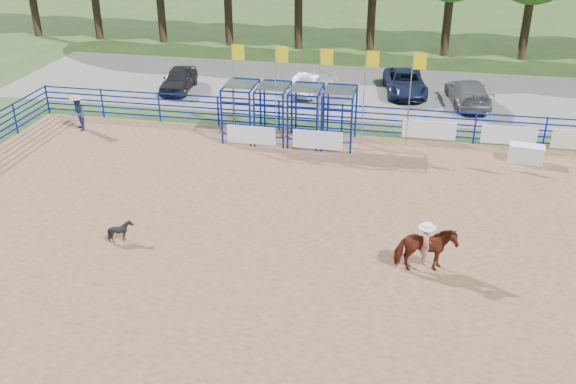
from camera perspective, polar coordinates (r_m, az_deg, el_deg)
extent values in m
plane|color=#385120|center=(21.45, 1.54, -4.46)|extent=(120.00, 120.00, 0.00)
cube|color=#8C6446|center=(21.45, 1.54, -4.44)|extent=(30.00, 20.00, 0.02)
cube|color=slate|center=(36.97, 6.09, 8.98)|extent=(40.00, 10.00, 0.01)
cube|color=silver|center=(28.97, 20.41, 3.22)|extent=(1.50, 0.87, 0.75)
imported|color=#5C2312|center=(19.99, 12.09, -5.02)|extent=(1.93, 1.19, 1.52)
imported|color=#AD1F18|center=(19.59, 12.30, -3.06)|extent=(0.39, 0.50, 1.24)
cylinder|color=white|center=(19.29, 12.48, -1.38)|extent=(0.54, 0.54, 0.12)
imported|color=black|center=(21.99, -14.64, -3.38)|extent=(0.81, 0.76, 0.75)
imported|color=navy|center=(32.10, -18.16, 6.60)|extent=(0.94, 0.98, 1.60)
cylinder|color=tan|center=(31.85, -18.36, 7.95)|extent=(0.56, 0.56, 0.11)
imported|color=black|center=(37.11, -9.70, 9.86)|extent=(1.81, 3.87, 1.28)
imported|color=gray|center=(36.06, 2.28, 9.70)|extent=(2.45, 3.99, 1.24)
imported|color=#151C35|center=(36.58, 10.36, 9.56)|extent=(2.76, 4.83, 1.27)
imported|color=#535456|center=(35.47, 15.72, 8.51)|extent=(2.49, 4.75, 1.31)
cube|color=white|center=(28.78, -3.29, 5.08)|extent=(2.20, 0.04, 0.85)
cube|color=white|center=(28.22, 2.65, 4.65)|extent=(2.20, 0.04, 0.85)
cube|color=white|center=(30.02, 12.43, 5.41)|extent=(2.40, 0.04, 0.85)
cube|color=white|center=(30.34, 19.05, 4.78)|extent=(2.40, 0.04, 0.85)
cylinder|color=#3F2B19|center=(53.00, -21.70, 15.33)|extent=(0.56, 0.56, 4.80)
cylinder|color=#3F2B19|center=(50.53, -16.71, 15.59)|extent=(0.56, 0.56, 4.80)
cylinder|color=#3F2B19|center=(48.46, -11.24, 15.74)|extent=(0.56, 0.56, 4.80)
cylinder|color=#3F2B19|center=(46.83, -5.33, 15.75)|extent=(0.56, 0.56, 4.80)
cylinder|color=#3F2B19|center=(45.70, 0.94, 15.59)|extent=(0.56, 0.56, 4.80)
cylinder|color=#3F2B19|center=(45.09, 7.43, 15.23)|extent=(0.56, 0.56, 4.80)
cylinder|color=#3F2B19|center=(45.04, 13.99, 14.68)|extent=(0.56, 0.56, 4.80)
cylinder|color=#3F2B19|center=(45.53, 20.44, 13.96)|extent=(0.56, 0.56, 4.80)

